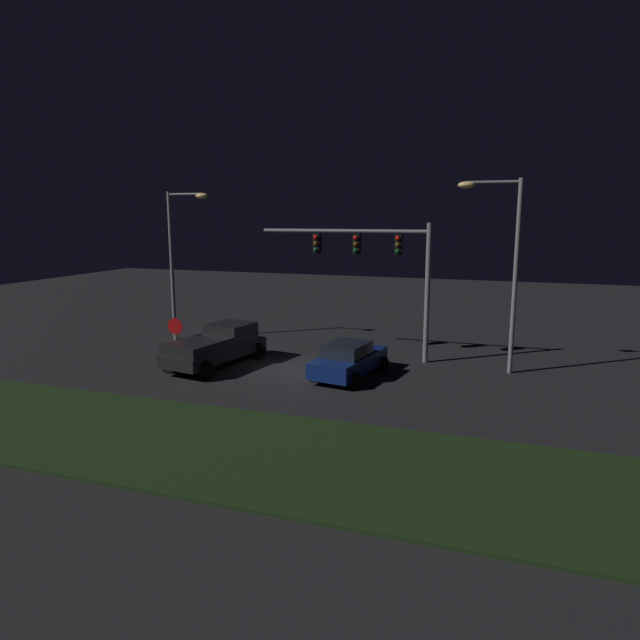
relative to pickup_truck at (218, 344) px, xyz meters
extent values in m
plane|color=black|center=(3.75, 0.52, -1.00)|extent=(80.00, 80.00, 0.00)
cube|color=black|center=(3.75, -8.46, -0.95)|extent=(25.53, 6.14, 0.10)
cube|color=black|center=(-0.03, -0.17, -0.32)|extent=(2.86, 5.65, 0.55)
cube|color=black|center=(0.17, 1.00, 0.38)|extent=(2.13, 2.18, 0.85)
cube|color=black|center=(0.17, 1.00, 0.50)|extent=(1.99, 1.79, 0.51)
cube|color=black|center=(-0.21, -1.24, 0.18)|extent=(2.39, 3.30, 0.45)
cylinder|color=black|center=(-0.73, 1.92, -0.60)|extent=(0.80, 0.22, 0.80)
cylinder|color=black|center=(1.31, 1.58, -0.60)|extent=(0.80, 0.22, 0.80)
cylinder|color=black|center=(-1.36, -1.92, -0.60)|extent=(0.80, 0.22, 0.80)
cylinder|color=black|center=(0.67, -2.26, -0.60)|extent=(0.80, 0.22, 0.80)
cube|color=navy|center=(6.25, 0.22, -0.39)|extent=(2.47, 4.63, 0.70)
cube|color=black|center=(6.21, -0.02, 0.24)|extent=(1.90, 2.23, 0.55)
cylinder|color=black|center=(5.57, 1.85, -0.68)|extent=(0.64, 0.22, 0.64)
cylinder|color=black|center=(7.39, 1.56, -0.68)|extent=(0.64, 0.22, 0.64)
cylinder|color=black|center=(5.10, -1.11, -0.68)|extent=(0.64, 0.22, 0.64)
cylinder|color=black|center=(6.92, -1.40, -0.68)|extent=(0.64, 0.22, 0.64)
cylinder|color=slate|center=(8.99, 3.64, 2.25)|extent=(0.24, 0.24, 6.50)
cylinder|color=slate|center=(4.89, 3.64, 5.10)|extent=(8.20, 0.18, 0.18)
cube|color=black|center=(7.59, 3.64, 4.50)|extent=(0.32, 0.44, 0.95)
sphere|color=red|center=(7.59, 3.41, 4.80)|extent=(0.22, 0.22, 0.22)
sphere|color=#59380A|center=(7.59, 3.41, 4.50)|extent=(0.22, 0.22, 0.22)
sphere|color=#0C4719|center=(7.59, 3.41, 4.20)|extent=(0.22, 0.22, 0.22)
cube|color=black|center=(5.59, 3.64, 4.50)|extent=(0.32, 0.44, 0.95)
sphere|color=red|center=(5.59, 3.41, 4.80)|extent=(0.22, 0.22, 0.22)
sphere|color=#59380A|center=(5.59, 3.41, 4.50)|extent=(0.22, 0.22, 0.22)
sphere|color=#0C4719|center=(5.59, 3.41, 4.20)|extent=(0.22, 0.22, 0.22)
cube|color=black|center=(3.59, 3.64, 4.50)|extent=(0.32, 0.44, 0.95)
sphere|color=red|center=(3.59, 3.41, 4.80)|extent=(0.22, 0.22, 0.22)
sphere|color=#59380A|center=(3.59, 3.41, 4.50)|extent=(0.22, 0.22, 0.22)
sphere|color=#0C4719|center=(3.59, 3.41, 4.20)|extent=(0.22, 0.22, 0.22)
cylinder|color=slate|center=(-5.04, 4.16, 3.05)|extent=(0.20, 0.20, 8.10)
cylinder|color=slate|center=(-4.03, 4.16, 6.95)|extent=(2.03, 0.12, 0.12)
ellipsoid|color=#F9CC72|center=(-3.01, 4.16, 6.85)|extent=(0.70, 0.44, 0.30)
cylinder|color=slate|center=(12.79, 3.01, 3.18)|extent=(0.20, 0.20, 8.36)
cylinder|color=slate|center=(11.68, 3.01, 7.21)|extent=(2.22, 0.12, 0.12)
ellipsoid|color=#F9CC72|center=(10.57, 3.01, 7.11)|extent=(0.70, 0.44, 0.30)
cylinder|color=slate|center=(-1.77, -0.66, 0.10)|extent=(0.07, 0.07, 2.20)
cylinder|color=#B20C0F|center=(-1.77, -0.69, 0.85)|extent=(0.76, 0.03, 0.76)
camera|label=1|loc=(12.69, -22.33, 5.76)|focal=31.54mm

